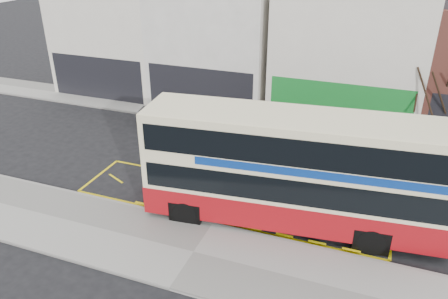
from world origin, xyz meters
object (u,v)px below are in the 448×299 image
at_px(double_decker_bus, 296,170).
at_px(street_tree_left, 90,30).
at_px(car_silver, 170,116).
at_px(bus_stop_post, 148,172).
at_px(car_grey, 261,127).
at_px(street_tree_right, 434,78).

relative_size(double_decker_bus, street_tree_left, 1.77).
bearing_deg(street_tree_left, car_silver, -25.32).
relative_size(bus_stop_post, car_silver, 0.77).
height_order(car_silver, street_tree_left, street_tree_left).
distance_m(bus_stop_post, street_tree_left, 17.58).
relative_size(car_grey, street_tree_left, 0.63).
height_order(bus_stop_post, street_tree_left, street_tree_left).
relative_size(bus_stop_post, car_grey, 0.71).
xyz_separation_m(car_silver, car_grey, (5.88, 0.23, 0.03)).
distance_m(car_silver, street_tree_right, 15.36).
xyz_separation_m(car_grey, street_tree_right, (8.88, 2.46, 3.25)).
bearing_deg(street_tree_left, double_decker_bus, -32.59).
distance_m(street_tree_left, street_tree_right, 22.98).
distance_m(double_decker_bus, car_grey, 8.65).
bearing_deg(double_decker_bus, bus_stop_post, -172.00).
distance_m(double_decker_bus, bus_stop_post, 6.07).
bearing_deg(bus_stop_post, car_grey, 68.21).
bearing_deg(street_tree_right, bus_stop_post, -133.89).
bearing_deg(street_tree_left, bus_stop_post, -47.28).
bearing_deg(car_silver, street_tree_left, 58.77).
relative_size(double_decker_bus, car_silver, 3.01).
bearing_deg(double_decker_bus, car_grey, 109.11).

